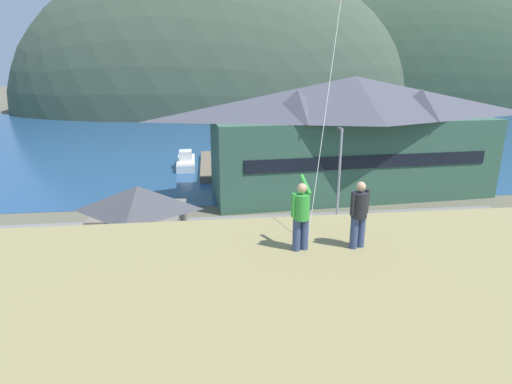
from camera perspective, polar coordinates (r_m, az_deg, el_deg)
name	(u,v)px	position (r m, az deg, el deg)	size (l,w,h in m)	color
ground_plane	(299,327)	(20.04, 5.97, -18.10)	(600.00, 600.00, 0.00)	#66604C
parking_lot_pad	(280,274)	(24.20, 3.36, -11.33)	(40.00, 20.00, 0.10)	gray
bay_water	(229,134)	(76.96, -3.84, 8.11)	(360.00, 84.00, 0.03)	navy
far_hill_west_ridge	(218,109)	(127.46, -5.28, 11.45)	(116.61, 67.55, 86.25)	#42513D
far_hill_east_peak	(435,105)	(153.69, 23.64, 11.04)	(110.10, 44.50, 74.75)	#334733
harbor_lodge	(352,134)	(39.17, 13.23, 7.89)	(27.56, 10.88, 10.83)	#38604C
storage_shed_near_lot	(140,224)	(25.64, -15.76, -4.24)	(5.82, 5.04, 4.87)	#756B5B
wharf_dock	(214,165)	(49.85, -5.84, 3.76)	(3.20, 14.16, 0.70)	#70604C
moored_boat_wharfside	(186,162)	(50.37, -9.70, 4.18)	(2.16, 6.47, 2.16)	silver
parked_car_front_row_end	(422,248)	(26.98, 22.10, -7.16)	(4.21, 2.08, 1.82)	#B28923
parked_car_front_row_red	(295,308)	(19.34, 5.43, -15.70)	(4.34, 2.34, 1.82)	red
parked_car_mid_row_far	(263,241)	(25.87, 1.02, -6.88)	(4.29, 2.24, 1.82)	#236633
parking_light_pole	(339,175)	(28.89, 11.45, 2.31)	(0.24, 0.78, 7.52)	#ADADB2
person_kite_flyer	(301,214)	(10.21, 6.28, -3.06)	(0.52, 0.70, 1.86)	#384770
person_companion	(359,213)	(10.60, 14.12, -2.81)	(0.53, 0.40, 1.74)	#384770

